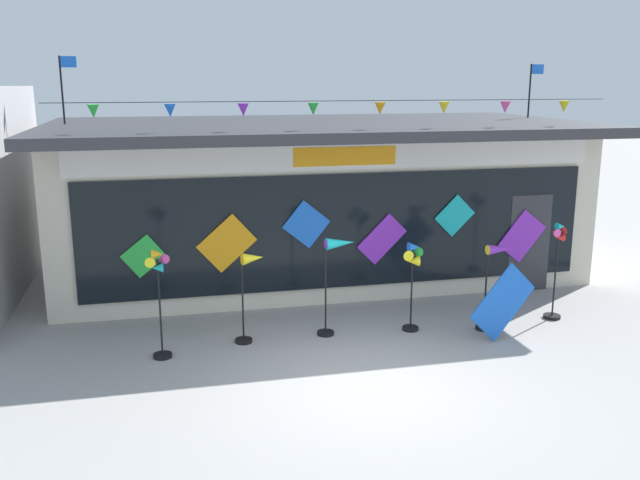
{
  "coord_description": "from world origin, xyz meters",
  "views": [
    {
      "loc": [
        -2.66,
        -8.81,
        4.28
      ],
      "look_at": [
        0.08,
        2.97,
        1.43
      ],
      "focal_mm": 38.53,
      "sensor_mm": 36.0,
      "label": 1
    }
  ],
  "objects_px": {
    "wind_spinner_center_left": "(336,262)",
    "display_kite_on_ground": "(503,302)",
    "wind_spinner_left": "(250,280)",
    "wind_spinner_far_left": "(159,286)",
    "kite_shop_building": "(315,196)",
    "wind_spinner_far_right": "(557,259)",
    "wind_spinner_right": "(495,270)",
    "wind_spinner_center_right": "(413,268)"
  },
  "relations": [
    {
      "from": "wind_spinner_far_left",
      "to": "wind_spinner_right",
      "type": "relative_size",
      "value": 1.16
    },
    {
      "from": "wind_spinner_far_right",
      "to": "wind_spinner_center_left",
      "type": "bearing_deg",
      "value": 177.89
    },
    {
      "from": "display_kite_on_ground",
      "to": "wind_spinner_left",
      "type": "bearing_deg",
      "value": 168.99
    },
    {
      "from": "wind_spinner_far_left",
      "to": "wind_spinner_center_left",
      "type": "xyz_separation_m",
      "value": [
        2.92,
        0.4,
        0.1
      ]
    },
    {
      "from": "wind_spinner_left",
      "to": "wind_spinner_center_left",
      "type": "xyz_separation_m",
      "value": [
        1.47,
        0.03,
        0.21
      ]
    },
    {
      "from": "wind_spinner_center_left",
      "to": "display_kite_on_ground",
      "type": "bearing_deg",
      "value": -17.41
    },
    {
      "from": "wind_spinner_far_left",
      "to": "wind_spinner_left",
      "type": "height_order",
      "value": "wind_spinner_far_left"
    },
    {
      "from": "wind_spinner_left",
      "to": "wind_spinner_far_right",
      "type": "relative_size",
      "value": 0.85
    },
    {
      "from": "wind_spinner_left",
      "to": "wind_spinner_far_left",
      "type": "bearing_deg",
      "value": -165.5
    },
    {
      "from": "wind_spinner_far_right",
      "to": "display_kite_on_ground",
      "type": "height_order",
      "value": "wind_spinner_far_right"
    },
    {
      "from": "kite_shop_building",
      "to": "wind_spinner_far_left",
      "type": "relative_size",
      "value": 6.38
    },
    {
      "from": "wind_spinner_center_left",
      "to": "display_kite_on_ground",
      "type": "distance_m",
      "value": 2.86
    },
    {
      "from": "kite_shop_building",
      "to": "wind_spinner_left",
      "type": "height_order",
      "value": "kite_shop_building"
    },
    {
      "from": "kite_shop_building",
      "to": "wind_spinner_far_right",
      "type": "xyz_separation_m",
      "value": [
        3.51,
        -4.24,
        -0.59
      ]
    },
    {
      "from": "kite_shop_building",
      "to": "wind_spinner_far_right",
      "type": "height_order",
      "value": "kite_shop_building"
    },
    {
      "from": "kite_shop_building",
      "to": "wind_spinner_right",
      "type": "relative_size",
      "value": 7.41
    },
    {
      "from": "wind_spinner_far_right",
      "to": "display_kite_on_ground",
      "type": "relative_size",
      "value": 1.52
    },
    {
      "from": "kite_shop_building",
      "to": "wind_spinner_center_left",
      "type": "height_order",
      "value": "kite_shop_building"
    },
    {
      "from": "wind_spinner_center_right",
      "to": "wind_spinner_right",
      "type": "height_order",
      "value": "wind_spinner_center_right"
    },
    {
      "from": "kite_shop_building",
      "to": "wind_spinner_center_left",
      "type": "bearing_deg",
      "value": -97.6
    },
    {
      "from": "kite_shop_building",
      "to": "wind_spinner_center_right",
      "type": "xyz_separation_m",
      "value": [
        0.77,
        -4.24,
        -0.57
      ]
    },
    {
      "from": "kite_shop_building",
      "to": "wind_spinner_far_right",
      "type": "distance_m",
      "value": 5.54
    },
    {
      "from": "wind_spinner_center_left",
      "to": "display_kite_on_ground",
      "type": "xyz_separation_m",
      "value": [
        2.66,
        -0.83,
        -0.64
      ]
    },
    {
      "from": "wind_spinner_center_right",
      "to": "display_kite_on_ground",
      "type": "xyz_separation_m",
      "value": [
        1.35,
        -0.69,
        -0.5
      ]
    },
    {
      "from": "wind_spinner_left",
      "to": "wind_spinner_far_right",
      "type": "xyz_separation_m",
      "value": [
        5.53,
        -0.12,
        0.05
      ]
    },
    {
      "from": "kite_shop_building",
      "to": "wind_spinner_right",
      "type": "distance_m",
      "value": 5.02
    },
    {
      "from": "display_kite_on_ground",
      "to": "wind_spinner_far_right",
      "type": "bearing_deg",
      "value": 26.09
    },
    {
      "from": "wind_spinner_left",
      "to": "display_kite_on_ground",
      "type": "distance_m",
      "value": 4.23
    },
    {
      "from": "wind_spinner_left",
      "to": "wind_spinner_center_right",
      "type": "xyz_separation_m",
      "value": [
        2.78,
        -0.12,
        0.07
      ]
    },
    {
      "from": "wind_spinner_far_left",
      "to": "wind_spinner_center_left",
      "type": "relative_size",
      "value": 1.04
    },
    {
      "from": "kite_shop_building",
      "to": "wind_spinner_right",
      "type": "xyz_separation_m",
      "value": [
        2.19,
        -4.47,
        -0.64
      ]
    },
    {
      "from": "wind_spinner_far_left",
      "to": "wind_spinner_left",
      "type": "xyz_separation_m",
      "value": [
        1.45,
        0.37,
        -0.11
      ]
    },
    {
      "from": "wind_spinner_far_left",
      "to": "display_kite_on_ground",
      "type": "bearing_deg",
      "value": -4.42
    },
    {
      "from": "wind_spinner_right",
      "to": "display_kite_on_ground",
      "type": "xyz_separation_m",
      "value": [
        -0.07,
        -0.45,
        -0.43
      ]
    },
    {
      "from": "wind_spinner_left",
      "to": "wind_spinner_center_right",
      "type": "height_order",
      "value": "wind_spinner_center_right"
    },
    {
      "from": "wind_spinner_far_left",
      "to": "wind_spinner_center_left",
      "type": "bearing_deg",
      "value": 7.87
    },
    {
      "from": "kite_shop_building",
      "to": "display_kite_on_ground",
      "type": "relative_size",
      "value": 9.56
    },
    {
      "from": "kite_shop_building",
      "to": "wind_spinner_center_right",
      "type": "distance_m",
      "value": 4.35
    },
    {
      "from": "display_kite_on_ground",
      "to": "wind_spinner_right",
      "type": "bearing_deg",
      "value": 80.99
    },
    {
      "from": "wind_spinner_center_left",
      "to": "wind_spinner_far_right",
      "type": "height_order",
      "value": "wind_spinner_far_right"
    },
    {
      "from": "display_kite_on_ground",
      "to": "wind_spinner_center_left",
      "type": "bearing_deg",
      "value": 162.59
    },
    {
      "from": "wind_spinner_center_left",
      "to": "wind_spinner_center_right",
      "type": "xyz_separation_m",
      "value": [
        1.31,
        -0.15,
        -0.14
      ]
    }
  ]
}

